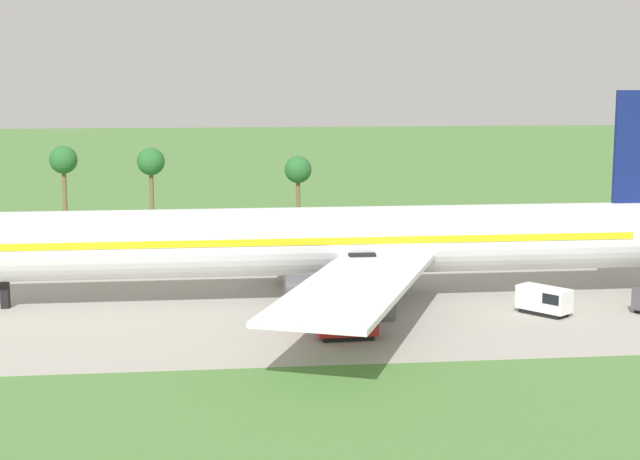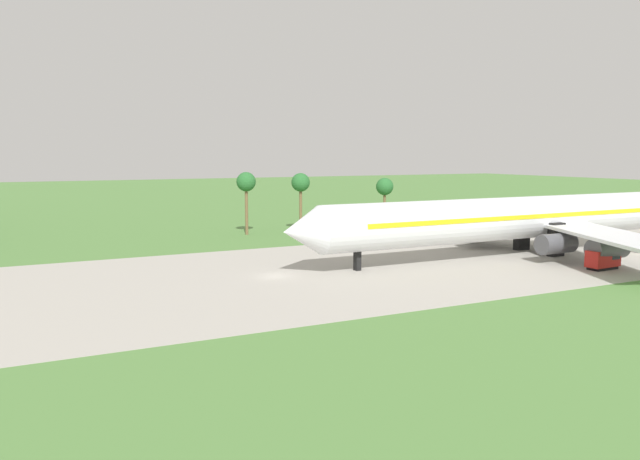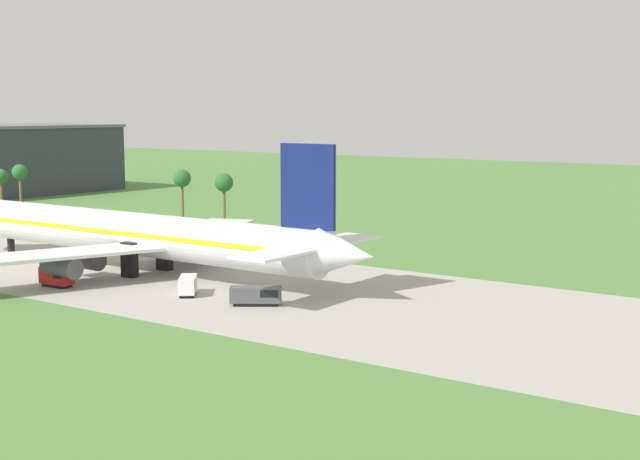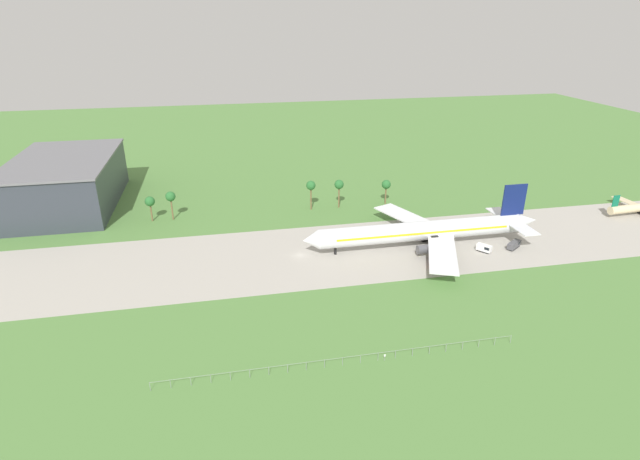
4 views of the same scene
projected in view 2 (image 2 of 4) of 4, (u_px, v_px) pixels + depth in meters
The scene contains 5 objects.
ground_plane at pixel (276, 276), 76.88m from camera, with size 600.00×600.00×0.00m, color #517F3D.
taxiway_strip at pixel (276, 276), 76.88m from camera, with size 320.00×44.00×0.02m.
jet_airliner at pixel (531, 217), 93.41m from camera, with size 80.34×57.67×19.27m.
fuel_truck at pixel (604, 259), 81.24m from camera, with size 4.85×2.27×2.55m.
palm_tree_row at pixel (171, 190), 109.10m from camera, with size 93.52×3.60×11.66m.
Camera 2 is at (-29.21, -69.96, 15.03)m, focal length 35.00 mm.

